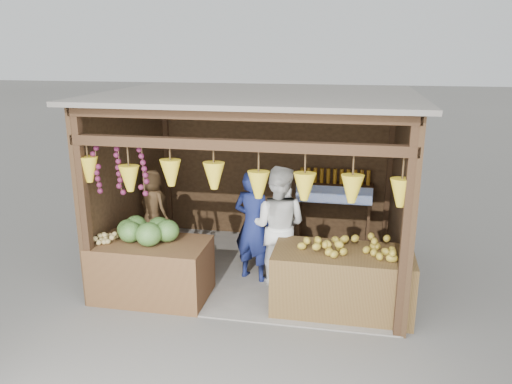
% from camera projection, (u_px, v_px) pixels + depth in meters
% --- Properties ---
extents(ground, '(80.00, 80.00, 0.00)m').
position_uv_depth(ground, '(258.00, 270.00, 7.58)').
color(ground, '#514F49').
rests_on(ground, ground).
extents(stall_structure, '(4.30, 3.30, 2.66)m').
position_uv_depth(stall_structure, '(256.00, 164.00, 7.08)').
color(stall_structure, slate).
rests_on(stall_structure, ground).
extents(back_shelf, '(1.25, 0.32, 1.32)m').
position_uv_depth(back_shelf, '(334.00, 195.00, 8.35)').
color(back_shelf, '#382314').
rests_on(back_shelf, ground).
extents(counter_left, '(1.51, 0.85, 0.79)m').
position_uv_depth(counter_left, '(152.00, 270.00, 6.67)').
color(counter_left, '#452A17').
rests_on(counter_left, ground).
extents(counter_right, '(1.74, 0.85, 0.80)m').
position_uv_depth(counter_right, '(342.00, 281.00, 6.34)').
color(counter_right, '#493218').
rests_on(counter_right, ground).
extents(stool, '(0.33, 0.33, 0.31)m').
position_uv_depth(stool, '(155.00, 250.00, 7.94)').
color(stool, black).
rests_on(stool, ground).
extents(man_standing, '(0.69, 0.57, 1.64)m').
position_uv_depth(man_standing, '(253.00, 226.00, 7.07)').
color(man_standing, navy).
rests_on(man_standing, ground).
extents(woman_standing, '(0.91, 0.75, 1.71)m').
position_uv_depth(woman_standing, '(278.00, 226.00, 6.97)').
color(woman_standing, white).
rests_on(woman_standing, ground).
extents(vendor_seated, '(0.67, 0.60, 1.15)m').
position_uv_depth(vendor_seated, '(153.00, 206.00, 7.73)').
color(vendor_seated, '#523920').
rests_on(vendor_seated, stool).
extents(melon_pile, '(1.00, 0.50, 0.32)m').
position_uv_depth(melon_pile, '(145.00, 229.00, 6.60)').
color(melon_pile, '#1F4913').
rests_on(melon_pile, counter_left).
extents(tanfruit_pile, '(0.34, 0.40, 0.13)m').
position_uv_depth(tanfruit_pile, '(105.00, 237.00, 6.56)').
color(tanfruit_pile, '#9B8247').
rests_on(tanfruit_pile, counter_left).
extents(mango_pile, '(1.40, 0.64, 0.22)m').
position_uv_depth(mango_pile, '(343.00, 243.00, 6.21)').
color(mango_pile, '#AC6B17').
rests_on(mango_pile, counter_right).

